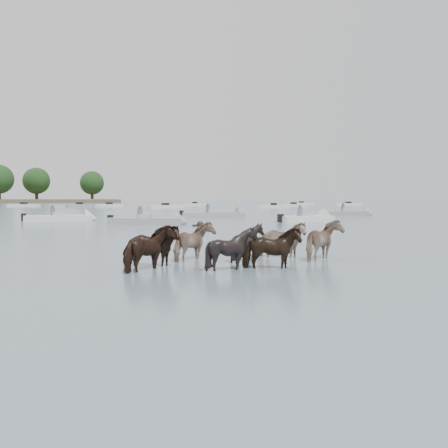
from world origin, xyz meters
name	(u,v)px	position (x,y,z in m)	size (l,w,h in m)	color
ground	(246,273)	(0.00, 0.00, 0.00)	(400.00, 400.00, 0.00)	#495B69
pony_herd	(235,247)	(0.30, 1.80, 0.50)	(7.13, 3.85, 1.41)	black
swimming_pony	(199,225)	(3.79, 19.52, 0.10)	(0.72, 0.44, 0.44)	black
motorboat_a	(68,218)	(-4.37, 28.86, 0.23)	(5.63, 1.81, 1.92)	silver
motorboat_b	(157,221)	(1.48, 22.27, 0.23)	(5.67, 3.53, 1.92)	gray
motorboat_c	(220,215)	(9.14, 32.45, 0.22)	(6.37, 1.86, 1.92)	gray
motorboat_d	(312,219)	(13.39, 22.27, 0.23)	(5.21, 2.60, 1.92)	silver
motorboat_e	(354,213)	(22.88, 31.77, 0.23)	(4.97, 3.66, 1.92)	gray
distant_flotilla	(95,206)	(0.06, 78.48, 0.26)	(103.75, 27.87, 0.93)	silver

